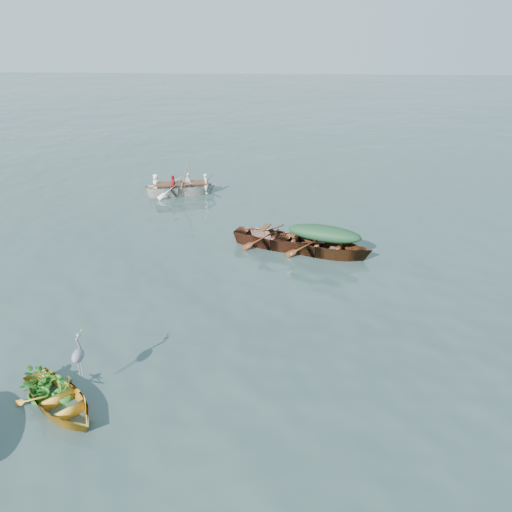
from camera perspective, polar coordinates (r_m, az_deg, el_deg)
The scene contains 11 objects.
ground at distance 12.85m, azimuth -2.32°, elevation -7.79°, with size 140.00×140.00×0.00m, color #324643.
yellow_dinghy at distance 11.10m, azimuth -21.39°, elevation -15.91°, with size 1.22×2.82×0.74m, color gold.
green_tarp_boat at distance 16.70m, azimuth 7.67°, elevation 0.16°, with size 1.39×4.46×1.04m, color #532A13.
open_wooden_boat at distance 17.09m, azimuth 2.67°, elevation 0.96°, with size 1.39×4.48×1.05m, color #5A2016.
rowed_boat at distance 22.73m, azimuth -8.47°, elevation 6.92°, with size 1.31×4.35×1.04m, color white.
green_tarp_cover at distance 16.39m, azimuth 7.82°, elevation 2.64°, with size 0.76×2.45×0.52m, color #193E1E.
thwart_benches at distance 16.87m, azimuth 2.71°, elevation 2.66°, with size 0.84×2.24×0.04m, color #522B13, non-canonical shape.
heron at distance 10.80m, azimuth -19.57°, elevation -11.26°, with size 0.28×0.40×0.92m, color gray, non-canonical shape.
dinghy_weeds at distance 11.12m, azimuth -23.08°, elevation -11.76°, with size 0.70×0.90×0.60m, color #276D1C.
rowers at distance 22.48m, azimuth -8.62°, elevation 9.10°, with size 1.17×3.05×0.76m, color silver.
oars at distance 22.57m, azimuth -8.56°, elevation 8.25°, with size 2.60×0.60×0.06m, color brown, non-canonical shape.
Camera 1 is at (1.25, -10.73, 6.96)m, focal length 35.00 mm.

